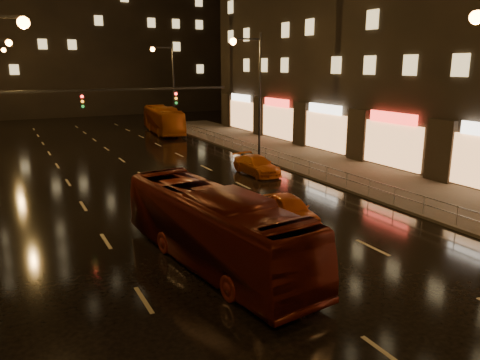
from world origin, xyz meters
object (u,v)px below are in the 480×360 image
object	(u,v)px
bus_red	(214,227)
taxi_far	(257,165)
bus_curb	(163,120)
taxi_near	(289,209)

from	to	relation	value
bus_red	taxi_far	distance (m)	15.74
bus_red	bus_curb	size ratio (longest dim) A/B	1.01
taxi_near	taxi_far	bearing A→B (deg)	74.40
bus_curb	taxi_far	bearing A→B (deg)	-86.04
bus_red	bus_curb	distance (m)	37.31
taxi_near	taxi_far	xyz separation A→B (m)	(3.74, 10.00, -0.04)
bus_curb	taxi_far	distance (m)	23.20
bus_red	taxi_near	distance (m)	6.10
taxi_near	taxi_far	world-z (taller)	taxi_near
taxi_near	bus_red	bearing A→B (deg)	-147.10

